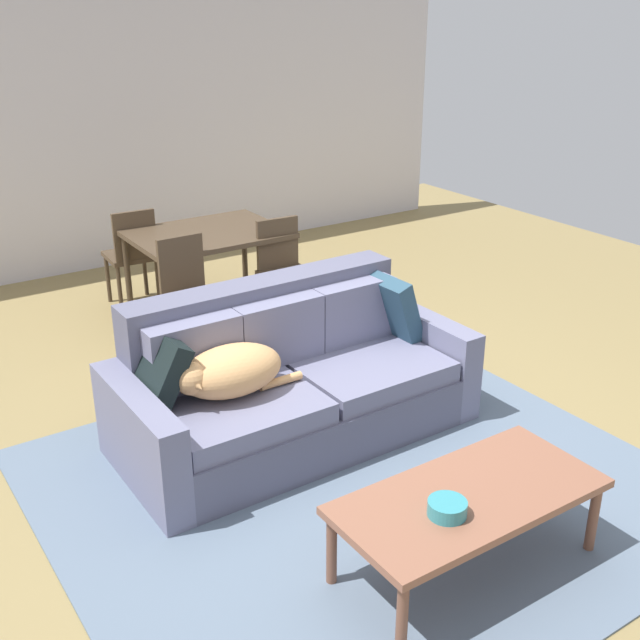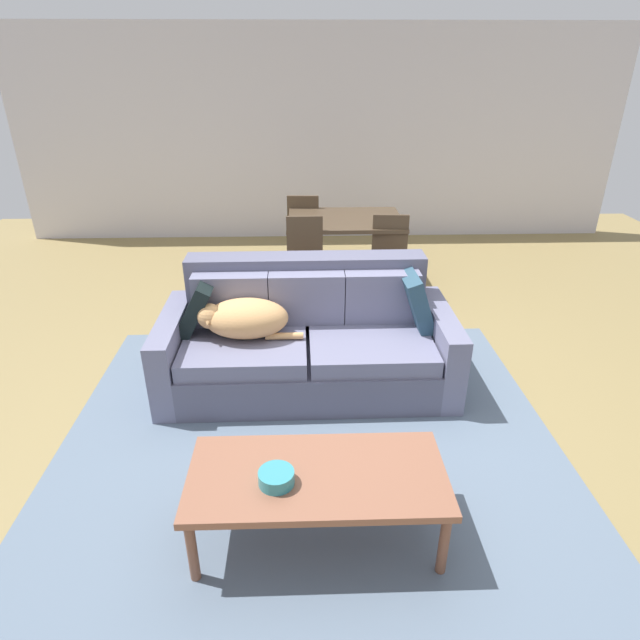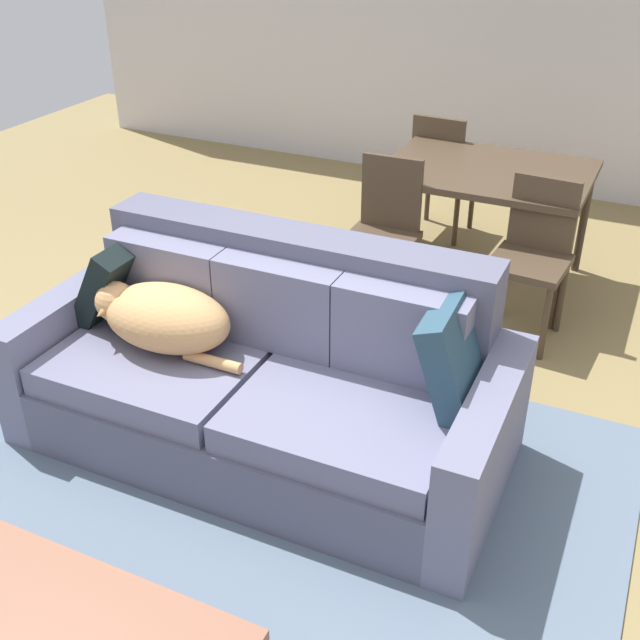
# 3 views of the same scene
# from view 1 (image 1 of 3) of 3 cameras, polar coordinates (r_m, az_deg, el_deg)

# --- Properties ---
(ground_plane) EXTENTS (10.00, 10.00, 0.00)m
(ground_plane) POSITION_cam_1_polar(r_m,az_deg,el_deg) (4.97, 1.16, -8.21)
(ground_plane) COLOR olive
(back_partition) EXTENTS (8.00, 0.12, 2.70)m
(back_partition) POSITION_cam_1_polar(r_m,az_deg,el_deg) (7.97, -15.81, 13.25)
(back_partition) COLOR silver
(back_partition) RESTS_ON ground
(area_rug) EXTENTS (3.27, 3.02, 0.01)m
(area_rug) POSITION_cam_1_polar(r_m,az_deg,el_deg) (4.49, 2.81, -11.90)
(area_rug) COLOR slate
(area_rug) RESTS_ON ground
(couch) EXTENTS (2.18, 1.00, 0.92)m
(couch) POSITION_cam_1_polar(r_m,az_deg,el_deg) (4.83, -2.25, -4.54)
(couch) COLOR #57586E
(couch) RESTS_ON ground
(dog_on_left_cushion) EXTENTS (0.76, 0.39, 0.28)m
(dog_on_left_cushion) POSITION_cam_1_polar(r_m,az_deg,el_deg) (4.44, -6.67, -3.74)
(dog_on_left_cushion) COLOR tan
(dog_on_left_cushion) RESTS_ON couch
(throw_pillow_by_left_arm) EXTENTS (0.29, 0.41, 0.41)m
(throw_pillow_by_left_arm) POSITION_cam_1_polar(r_m,az_deg,el_deg) (4.42, -11.74, -3.63)
(throw_pillow_by_left_arm) COLOR black
(throw_pillow_by_left_arm) RESTS_ON couch
(throw_pillow_by_right_arm) EXTENTS (0.26, 0.44, 0.45)m
(throw_pillow_by_right_arm) POSITION_cam_1_polar(r_m,az_deg,el_deg) (5.18, 5.15, 0.96)
(throw_pillow_by_right_arm) COLOR #29485C
(throw_pillow_by_right_arm) RESTS_ON couch
(coffee_table) EXTENTS (1.29, 0.61, 0.42)m
(coffee_table) POSITION_cam_1_polar(r_m,az_deg,el_deg) (3.79, 10.80, -12.78)
(coffee_table) COLOR brown
(coffee_table) RESTS_ON ground
(bowl_on_coffee_table) EXTENTS (0.18, 0.18, 0.07)m
(bowl_on_coffee_table) POSITION_cam_1_polar(r_m,az_deg,el_deg) (3.59, 9.24, -13.36)
(bowl_on_coffee_table) COLOR teal
(bowl_on_coffee_table) RESTS_ON coffee_table
(dining_table) EXTENTS (1.21, 0.92, 0.74)m
(dining_table) POSITION_cam_1_polar(r_m,az_deg,el_deg) (6.53, -8.20, 5.78)
(dining_table) COLOR #4A3929
(dining_table) RESTS_ON ground
(dining_chair_near_left) EXTENTS (0.41, 0.41, 0.89)m
(dining_chair_near_left) POSITION_cam_1_polar(r_m,az_deg,el_deg) (5.93, -9.52, 2.14)
(dining_chair_near_left) COLOR #4A3929
(dining_chair_near_left) RESTS_ON ground
(dining_chair_near_right) EXTENTS (0.43, 0.43, 0.89)m
(dining_chair_near_right) POSITION_cam_1_polar(r_m,az_deg,el_deg) (6.32, -2.63, 3.81)
(dining_chair_near_right) COLOR #4A3929
(dining_chair_near_right) RESTS_ON ground
(dining_chair_far_left) EXTENTS (0.42, 0.42, 0.88)m
(dining_chair_far_left) POSITION_cam_1_polar(r_m,az_deg,el_deg) (6.91, -13.49, 4.82)
(dining_chair_far_left) COLOR #4A3929
(dining_chair_far_left) RESTS_ON ground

